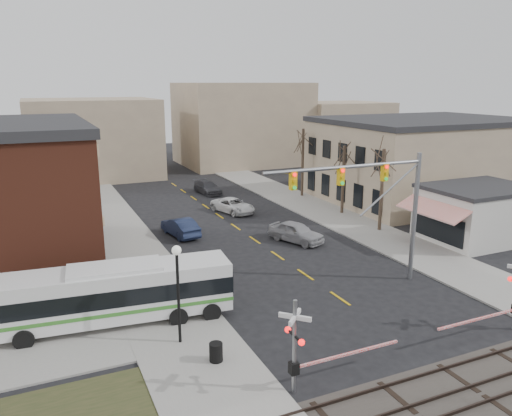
{
  "coord_description": "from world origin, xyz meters",
  "views": [
    {
      "loc": [
        -15.29,
        -20.14,
        12.05
      ],
      "look_at": [
        -1.36,
        10.73,
        3.5
      ],
      "focal_mm": 35.0,
      "sensor_mm": 36.0,
      "label": 1
    }
  ],
  "objects_px": {
    "trash_bin": "(216,352)",
    "pedestrian_near": "(167,305)",
    "rr_crossing_west": "(304,346)",
    "car_d": "(208,187)",
    "car_a": "(296,232)",
    "traffic_signal_mast": "(378,194)",
    "transit_bus": "(117,293)",
    "car_c": "(233,206)",
    "street_lamp": "(178,275)",
    "car_b": "(180,227)",
    "rr_crossing_east": "(512,294)",
    "pedestrian_far": "(130,285)"
  },
  "relations": [
    {
      "from": "transit_bus",
      "to": "car_d",
      "type": "height_order",
      "value": "transit_bus"
    },
    {
      "from": "car_d",
      "to": "pedestrian_near",
      "type": "distance_m",
      "value": 30.78
    },
    {
      "from": "traffic_signal_mast",
      "to": "transit_bus",
      "type": "bearing_deg",
      "value": 174.55
    },
    {
      "from": "pedestrian_far",
      "to": "car_a",
      "type": "bearing_deg",
      "value": -45.21
    },
    {
      "from": "car_a",
      "to": "car_c",
      "type": "xyz_separation_m",
      "value": [
        -1.13,
        10.4,
        -0.11
      ]
    },
    {
      "from": "street_lamp",
      "to": "car_a",
      "type": "xyz_separation_m",
      "value": [
        12.56,
        11.53,
        -2.72
      ]
    },
    {
      "from": "transit_bus",
      "to": "pedestrian_far",
      "type": "xyz_separation_m",
      "value": [
        1.04,
        2.22,
        -0.62
      ]
    },
    {
      "from": "trash_bin",
      "to": "pedestrian_near",
      "type": "bearing_deg",
      "value": 101.1
    },
    {
      "from": "car_a",
      "to": "pedestrian_far",
      "type": "relative_size",
      "value": 2.41
    },
    {
      "from": "car_b",
      "to": "car_d",
      "type": "distance_m",
      "value": 15.91
    },
    {
      "from": "pedestrian_far",
      "to": "car_b",
      "type": "bearing_deg",
      "value": -7.05
    },
    {
      "from": "trash_bin",
      "to": "car_a",
      "type": "xyz_separation_m",
      "value": [
        11.57,
        13.79,
        0.24
      ]
    },
    {
      "from": "car_a",
      "to": "trash_bin",
      "type": "bearing_deg",
      "value": -153.71
    },
    {
      "from": "rr_crossing_east",
      "to": "trash_bin",
      "type": "distance_m",
      "value": 14.7
    },
    {
      "from": "traffic_signal_mast",
      "to": "rr_crossing_east",
      "type": "bearing_deg",
      "value": -70.31
    },
    {
      "from": "transit_bus",
      "to": "pedestrian_near",
      "type": "xyz_separation_m",
      "value": [
        2.35,
        -0.78,
        -0.81
      ]
    },
    {
      "from": "car_b",
      "to": "pedestrian_far",
      "type": "relative_size",
      "value": 2.38
    },
    {
      "from": "traffic_signal_mast",
      "to": "car_d",
      "type": "bearing_deg",
      "value": 91.28
    },
    {
      "from": "car_c",
      "to": "traffic_signal_mast",
      "type": "bearing_deg",
      "value": -103.3
    },
    {
      "from": "trash_bin",
      "to": "car_b",
      "type": "distance_m",
      "value": 19.37
    },
    {
      "from": "transit_bus",
      "to": "car_a",
      "type": "relative_size",
      "value": 2.56
    },
    {
      "from": "transit_bus",
      "to": "pedestrian_near",
      "type": "bearing_deg",
      "value": -18.4
    },
    {
      "from": "trash_bin",
      "to": "pedestrian_far",
      "type": "relative_size",
      "value": 0.44
    },
    {
      "from": "pedestrian_far",
      "to": "car_c",
      "type": "bearing_deg",
      "value": -16.38
    },
    {
      "from": "traffic_signal_mast",
      "to": "pedestrian_near",
      "type": "distance_m",
      "value": 13.5
    },
    {
      "from": "rr_crossing_east",
      "to": "pedestrian_near",
      "type": "height_order",
      "value": "rr_crossing_east"
    },
    {
      "from": "rr_crossing_west",
      "to": "car_d",
      "type": "height_order",
      "value": "rr_crossing_west"
    },
    {
      "from": "street_lamp",
      "to": "pedestrian_near",
      "type": "xyz_separation_m",
      "value": [
        0.04,
        2.55,
        -2.62
      ]
    },
    {
      "from": "trash_bin",
      "to": "car_a",
      "type": "relative_size",
      "value": 0.18
    },
    {
      "from": "street_lamp",
      "to": "pedestrian_near",
      "type": "height_order",
      "value": "street_lamp"
    },
    {
      "from": "rr_crossing_west",
      "to": "car_c",
      "type": "xyz_separation_m",
      "value": [
        7.93,
        27.49,
        -1.3
      ]
    },
    {
      "from": "transit_bus",
      "to": "car_b",
      "type": "bearing_deg",
      "value": 62.09
    },
    {
      "from": "rr_crossing_east",
      "to": "transit_bus",
      "type": "bearing_deg",
      "value": 153.35
    },
    {
      "from": "car_c",
      "to": "pedestrian_near",
      "type": "bearing_deg",
      "value": -137.13
    },
    {
      "from": "rr_crossing_east",
      "to": "car_d",
      "type": "bearing_deg",
      "value": 95.17
    },
    {
      "from": "car_a",
      "to": "pedestrian_far",
      "type": "xyz_separation_m",
      "value": [
        -13.83,
        -5.97,
        0.29
      ]
    },
    {
      "from": "traffic_signal_mast",
      "to": "car_c",
      "type": "height_order",
      "value": "traffic_signal_mast"
    },
    {
      "from": "transit_bus",
      "to": "rr_crossing_east",
      "type": "height_order",
      "value": "rr_crossing_east"
    },
    {
      "from": "transit_bus",
      "to": "street_lamp",
      "type": "relative_size",
      "value": 2.46
    },
    {
      "from": "car_b",
      "to": "car_a",
      "type": "bearing_deg",
      "value": 137.5
    },
    {
      "from": "traffic_signal_mast",
      "to": "car_a",
      "type": "xyz_separation_m",
      "value": [
        -0.06,
        9.62,
        -4.98
      ]
    },
    {
      "from": "car_a",
      "to": "pedestrian_near",
      "type": "height_order",
      "value": "pedestrian_near"
    },
    {
      "from": "street_lamp",
      "to": "car_c",
      "type": "distance_m",
      "value": 24.89
    },
    {
      "from": "car_b",
      "to": "pedestrian_far",
      "type": "height_order",
      "value": "pedestrian_far"
    },
    {
      "from": "car_b",
      "to": "pedestrian_near",
      "type": "relative_size",
      "value": 2.97
    },
    {
      "from": "car_b",
      "to": "transit_bus",
      "type": "bearing_deg",
      "value": 53.37
    },
    {
      "from": "trash_bin",
      "to": "pedestrian_near",
      "type": "distance_m",
      "value": 4.92
    },
    {
      "from": "pedestrian_near",
      "to": "pedestrian_far",
      "type": "relative_size",
      "value": 0.8
    },
    {
      "from": "rr_crossing_west",
      "to": "pedestrian_near",
      "type": "bearing_deg",
      "value": 113.06
    },
    {
      "from": "car_a",
      "to": "car_b",
      "type": "relative_size",
      "value": 1.01
    }
  ]
}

